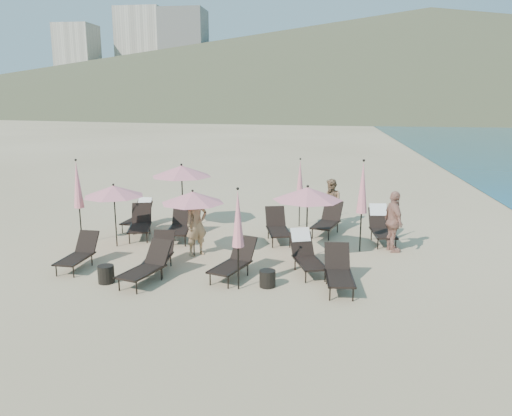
# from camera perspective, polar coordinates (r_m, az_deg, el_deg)

# --- Properties ---
(ground) EXTENTS (800.00, 800.00, 0.00)m
(ground) POSITION_cam_1_polar(r_m,az_deg,el_deg) (13.15, -2.14, -7.97)
(ground) COLOR #D6BA8C
(ground) RESTS_ON ground
(volcanic_headland) EXTENTS (690.00, 690.00, 55.00)m
(volcanic_headland) POSITION_cam_1_polar(r_m,az_deg,el_deg) (323.01, 20.96, 15.58)
(volcanic_headland) COLOR brown
(volcanic_headland) RESTS_ON ground
(hotel_skyline) EXTENTS (109.00, 82.00, 55.00)m
(hotel_skyline) POSITION_cam_1_polar(r_m,az_deg,el_deg) (299.73, -11.29, 16.00)
(hotel_skyline) COLOR beige
(hotel_skyline) RESTS_ON ground
(lounger_0) EXTENTS (0.66, 1.59, 0.90)m
(lounger_0) POSITION_cam_1_polar(r_m,az_deg,el_deg) (14.58, -19.61, -4.89)
(lounger_0) COLOR black
(lounger_0) RESTS_ON ground
(lounger_1) EXTENTS (0.73, 1.65, 0.93)m
(lounger_1) POSITION_cam_1_polar(r_m,az_deg,el_deg) (13.91, -11.01, -5.15)
(lounger_1) COLOR black
(lounger_1) RESTS_ON ground
(lounger_2) EXTENTS (1.07, 1.76, 0.95)m
(lounger_2) POSITION_cam_1_polar(r_m,az_deg,el_deg) (13.00, -12.40, -6.42)
(lounger_2) COLOR black
(lounger_2) RESTS_ON ground
(lounger_3) EXTENTS (1.13, 1.77, 0.95)m
(lounger_3) POSITION_cam_1_polar(r_m,az_deg,el_deg) (13.05, -2.50, -6.06)
(lounger_3) COLOR black
(lounger_3) RESTS_ON ground
(lounger_4) EXTENTS (1.11, 1.79, 1.05)m
(lounger_4) POSITION_cam_1_polar(r_m,az_deg,el_deg) (13.53, 5.73, -5.18)
(lounger_4) COLOR black
(lounger_4) RESTS_ON ground
(lounger_5) EXTENTS (0.75, 1.73, 0.97)m
(lounger_5) POSITION_cam_1_polar(r_m,az_deg,el_deg) (12.46, 9.43, -7.08)
(lounger_5) COLOR black
(lounger_5) RESTS_ON ground
(lounger_6) EXTENTS (0.72, 1.65, 1.00)m
(lounger_6) POSITION_cam_1_polar(r_m,az_deg,el_deg) (18.42, -13.25, -0.76)
(lounger_6) COLOR black
(lounger_6) RESTS_ON ground
(lounger_7) EXTENTS (1.10, 1.88, 1.02)m
(lounger_7) POSITION_cam_1_polar(r_m,az_deg,el_deg) (17.24, -13.08, -1.67)
(lounger_7) COLOR black
(lounger_7) RESTS_ON ground
(lounger_8) EXTENTS (0.90, 1.87, 1.04)m
(lounger_8) POSITION_cam_1_polar(r_m,az_deg,el_deg) (16.67, -8.66, -1.93)
(lounger_8) COLOR black
(lounger_8) RESTS_ON ground
(lounger_9) EXTENTS (1.05, 1.85, 1.00)m
(lounger_9) POSITION_cam_1_polar(r_m,az_deg,el_deg) (16.34, 2.49, -2.15)
(lounger_9) COLOR black
(lounger_9) RESTS_ON ground
(lounger_10) EXTENTS (1.15, 1.89, 1.02)m
(lounger_10) POSITION_cam_1_polar(r_m,az_deg,el_deg) (17.32, 8.20, -1.39)
(lounger_10) COLOR black
(lounger_10) RESTS_ON ground
(lounger_11) EXTENTS (0.82, 1.85, 1.12)m
(lounger_11) POSITION_cam_1_polar(r_m,az_deg,el_deg) (16.73, 14.12, -1.94)
(lounger_11) COLOR black
(lounger_11) RESTS_ON ground
(umbrella_open_0) EXTENTS (1.87, 1.87, 2.01)m
(umbrella_open_0) POSITION_cam_1_polar(r_m,az_deg,el_deg) (16.01, -15.96, 1.89)
(umbrella_open_0) COLOR black
(umbrella_open_0) RESTS_ON ground
(umbrella_open_1) EXTENTS (1.86, 1.86, 2.00)m
(umbrella_open_1) POSITION_cam_1_polar(r_m,az_deg,el_deg) (14.57, -7.25, 1.21)
(umbrella_open_1) COLOR black
(umbrella_open_1) RESTS_ON ground
(umbrella_open_2) EXTENTS (2.02, 2.02, 2.17)m
(umbrella_open_2) POSITION_cam_1_polar(r_m,az_deg,el_deg) (14.31, 5.92, 1.65)
(umbrella_open_2) COLOR black
(umbrella_open_2) RESTS_ON ground
(umbrella_open_3) EXTENTS (2.15, 2.15, 2.32)m
(umbrella_open_3) POSITION_cam_1_polar(r_m,az_deg,el_deg) (17.95, -8.51, 4.20)
(umbrella_open_3) COLOR black
(umbrella_open_3) RESTS_ON ground
(umbrella_closed_0) EXTENTS (0.30, 0.30, 2.54)m
(umbrella_closed_0) POSITION_cam_1_polar(r_m,az_deg,el_deg) (11.88, -2.08, -1.28)
(umbrella_closed_0) COLOR black
(umbrella_closed_0) RESTS_ON ground
(umbrella_closed_1) EXTENTS (0.33, 0.33, 2.83)m
(umbrella_closed_1) POSITION_cam_1_polar(r_m,az_deg,el_deg) (15.17, 12.08, 2.25)
(umbrella_closed_1) COLOR black
(umbrella_closed_1) RESTS_ON ground
(umbrella_closed_2) EXTENTS (0.32, 0.32, 2.73)m
(umbrella_closed_2) POSITION_cam_1_polar(r_m,az_deg,el_deg) (16.71, -19.72, 2.49)
(umbrella_closed_2) COLOR black
(umbrella_closed_2) RESTS_ON ground
(umbrella_closed_3) EXTENTS (0.29, 0.29, 2.50)m
(umbrella_closed_3) POSITION_cam_1_polar(r_m,az_deg,el_deg) (17.98, 5.05, 3.31)
(umbrella_closed_3) COLOR black
(umbrella_closed_3) RESTS_ON ground
(side_table_0) EXTENTS (0.41, 0.41, 0.45)m
(side_table_0) POSITION_cam_1_polar(r_m,az_deg,el_deg) (13.29, -16.76, -7.25)
(side_table_0) COLOR black
(side_table_0) RESTS_ON ground
(side_table_1) EXTENTS (0.41, 0.41, 0.42)m
(side_table_1) POSITION_cam_1_polar(r_m,az_deg,el_deg) (12.49, 1.32, -8.06)
(side_table_1) COLOR black
(side_table_1) RESTS_ON ground
(beachgoer_a) EXTENTS (0.81, 0.81, 1.90)m
(beachgoer_a) POSITION_cam_1_polar(r_m,az_deg,el_deg) (14.84, -6.82, -1.81)
(beachgoer_a) COLOR #A47E59
(beachgoer_a) RESTS_ON ground
(beachgoer_b) EXTENTS (0.99, 1.06, 1.73)m
(beachgoer_b) POSITION_cam_1_polar(r_m,az_deg,el_deg) (18.30, 8.58, 0.59)
(beachgoer_b) COLOR #916A4A
(beachgoer_b) RESTS_ON ground
(beachgoer_c) EXTENTS (0.74, 1.18, 1.87)m
(beachgoer_c) POSITION_cam_1_polar(r_m,az_deg,el_deg) (15.62, 15.46, -1.51)
(beachgoer_c) COLOR #B07764
(beachgoer_c) RESTS_ON ground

